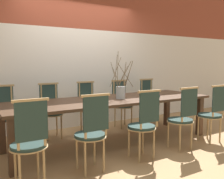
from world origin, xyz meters
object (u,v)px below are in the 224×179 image
Objects in this scene: chair_near_center at (144,122)px; chair_far_center at (88,105)px; dining_table at (112,103)px; vase_centerpiece at (121,91)px; book_stack at (152,96)px.

chair_near_center and chair_far_center have the same top height.
dining_table is 4.48× the size of vase_centerpiece.
chair_near_center reaches higher than dining_table.
dining_table is 3.55× the size of chair_far_center.
vase_centerpiece is 3.08× the size of book_stack.
vase_centerpiece is at bearing -25.84° from dining_table.
chair_far_center is 3.88× the size of book_stack.
chair_near_center is at bearing -136.10° from book_stack.
dining_table is 0.72m from book_stack.
chair_near_center is at bearing 91.72° from chair_far_center.
chair_far_center reaches higher than book_stack.
chair_far_center is at bearing 92.56° from dining_table.
dining_table is 0.23m from vase_centerpiece.
book_stack is at bearing -11.52° from dining_table.
vase_centerpiece is at bearing 171.87° from book_stack.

